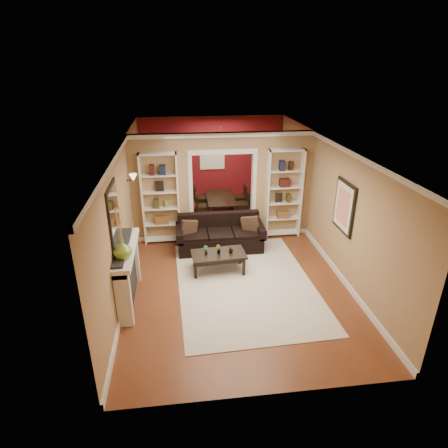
{
  "coord_description": "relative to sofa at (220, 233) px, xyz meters",
  "views": [
    {
      "loc": [
        -1.07,
        -7.71,
        4.28
      ],
      "look_at": [
        -0.21,
        -0.8,
        1.21
      ],
      "focal_mm": 30.0,
      "sensor_mm": 36.0,
      "label": 1
    }
  ],
  "objects": [
    {
      "name": "dining_chair_nw",
      "position": [
        -0.25,
        1.97,
        -0.03
      ],
      "size": [
        0.48,
        0.48,
        0.77
      ],
      "primitive_type": "cube",
      "rotation": [
        0.0,
        0.0,
        1.27
      ],
      "color": "black",
      "rests_on": "floor"
    },
    {
      "name": "coffee_table",
      "position": [
        -0.15,
        -1.05,
        -0.2
      ],
      "size": [
        1.2,
        0.72,
        0.44
      ],
      "primitive_type": "cube",
      "rotation": [
        0.0,
        0.0,
        0.08
      ],
      "color": "black",
      "rests_on": "floor"
    },
    {
      "name": "area_rug",
      "position": [
        0.34,
        -1.62,
        -0.41
      ],
      "size": [
        2.89,
        3.95,
        0.01
      ],
      "primitive_type": "cube",
      "rotation": [
        0.0,
        0.0,
        0.04
      ],
      "color": "silver",
      "rests_on": "floor"
    },
    {
      "name": "red_back_panel",
      "position": [
        0.15,
        3.52,
        0.91
      ],
      "size": [
        4.44,
        0.04,
        2.64
      ],
      "primitive_type": "cube",
      "color": "maroon",
      "rests_on": "floor"
    },
    {
      "name": "dining_chair_ne",
      "position": [
        0.85,
        1.97,
        -0.02
      ],
      "size": [
        0.48,
        0.48,
        0.79
      ],
      "primitive_type": "cube",
      "rotation": [
        0.0,
        0.0,
        -1.84
      ],
      "color": "black",
      "rests_on": "floor"
    },
    {
      "name": "ceiling",
      "position": [
        0.15,
        -0.45,
        2.29
      ],
      "size": [
        8.0,
        8.0,
        0.0
      ],
      "primitive_type": "plane",
      "rotation": [
        3.14,
        0.0,
        0.0
      ],
      "color": "white",
      "rests_on": "ground"
    },
    {
      "name": "dining_chair_se",
      "position": [
        0.85,
        2.57,
        -0.01
      ],
      "size": [
        0.51,
        0.51,
        0.81
      ],
      "primitive_type": "cube",
      "rotation": [
        0.0,
        0.0,
        -1.89
      ],
      "color": "black",
      "rests_on": "floor"
    },
    {
      "name": "vase",
      "position": [
        -1.94,
        -2.36,
        0.92
      ],
      "size": [
        0.42,
        0.42,
        0.34
      ],
      "primitive_type": "imported",
      "rotation": [
        0.0,
        0.0,
        0.33
      ],
      "color": "olive",
      "rests_on": "fireplace"
    },
    {
      "name": "bookshelf_right",
      "position": [
        1.7,
        0.58,
        0.74
      ],
      "size": [
        0.9,
        0.3,
        2.3
      ],
      "primitive_type": "cube",
      "color": "white",
      "rests_on": "floor"
    },
    {
      "name": "wall_sconce",
      "position": [
        -2.0,
        0.1,
        1.42
      ],
      "size": [
        0.18,
        0.18,
        0.22
      ],
      "primitive_type": "cube",
      "color": "#FFE0A5",
      "rests_on": "wall_left"
    },
    {
      "name": "partition_wall",
      "position": [
        0.15,
        0.75,
        0.94
      ],
      "size": [
        4.5,
        0.15,
        2.7
      ],
      "primitive_type": "cube",
      "color": "tan",
      "rests_on": "floor"
    },
    {
      "name": "pillow_left",
      "position": [
        -0.75,
        -0.02,
        0.19
      ],
      "size": [
        0.41,
        0.25,
        0.39
      ],
      "primitive_type": "cube",
      "rotation": [
        0.0,
        0.0,
        0.38
      ],
      "color": "#4E3421",
      "rests_on": "sofa"
    },
    {
      "name": "plant_left",
      "position": [
        -0.42,
        -1.05,
        0.13
      ],
      "size": [
        0.13,
        0.11,
        0.21
      ],
      "primitive_type": "imported",
      "rotation": [
        0.0,
        0.0,
        0.43
      ],
      "color": "#336626",
      "rests_on": "coffee_table"
    },
    {
      "name": "dining_table",
      "position": [
        0.3,
        2.27,
        -0.15
      ],
      "size": [
        1.48,
        0.83,
        0.52
      ],
      "primitive_type": "imported",
      "rotation": [
        0.0,
        0.0,
        1.57
      ],
      "color": "black",
      "rests_on": "floor"
    },
    {
      "name": "wall_front",
      "position": [
        0.15,
        -4.45,
        0.94
      ],
      "size": [
        8.0,
        0.0,
        8.0
      ],
      "primitive_type": "plane",
      "rotation": [
        -1.57,
        0.0,
        0.0
      ],
      "color": "tan",
      "rests_on": "ground"
    },
    {
      "name": "mirror",
      "position": [
        -2.08,
        -1.95,
        1.39
      ],
      "size": [
        0.03,
        0.95,
        1.1
      ],
      "primitive_type": "cube",
      "color": "silver",
      "rests_on": "wall_left"
    },
    {
      "name": "fireplace",
      "position": [
        -1.94,
        -1.95,
        0.17
      ],
      "size": [
        0.32,
        1.7,
        1.16
      ],
      "primitive_type": "cube",
      "color": "white",
      "rests_on": "floor"
    },
    {
      "name": "wall_left",
      "position": [
        -2.1,
        -0.45,
        0.94
      ],
      "size": [
        0.0,
        8.0,
        8.0
      ],
      "primitive_type": "plane",
      "rotation": [
        1.57,
        0.0,
        1.57
      ],
      "color": "tan",
      "rests_on": "ground"
    },
    {
      "name": "plant_center",
      "position": [
        -0.15,
        -1.05,
        0.12
      ],
      "size": [
        0.14,
        0.13,
        0.19
      ],
      "primitive_type": "imported",
      "rotation": [
        0.0,
        0.0,
        2.51
      ],
      "color": "#336626",
      "rests_on": "coffee_table"
    },
    {
      "name": "bookshelf_left",
      "position": [
        -1.4,
        0.58,
        0.74
      ],
      "size": [
        0.9,
        0.3,
        2.3
      ],
      "primitive_type": "cube",
      "color": "white",
      "rests_on": "floor"
    },
    {
      "name": "wall_back",
      "position": [
        0.15,
        3.55,
        0.94
      ],
      "size": [
        8.0,
        0.0,
        8.0
      ],
      "primitive_type": "plane",
      "rotation": [
        1.57,
        0.0,
        0.0
      ],
      "color": "tan",
      "rests_on": "ground"
    },
    {
      "name": "plant_right",
      "position": [
        0.12,
        -1.05,
        0.11
      ],
      "size": [
        0.13,
        0.13,
        0.18
      ],
      "primitive_type": "imported",
      "rotation": [
        0.0,
        0.0,
        4.29
      ],
      "color": "#336626",
      "rests_on": "coffee_table"
    },
    {
      "name": "dining_chair_sw",
      "position": [
        -0.25,
        2.57,
        0.01
      ],
      "size": [
        0.47,
        0.47,
        0.86
      ],
      "primitive_type": "cube",
      "rotation": [
        0.0,
        0.0,
        1.69
      ],
      "color": "black",
      "rests_on": "floor"
    },
    {
      "name": "floor",
      "position": [
        0.15,
        -0.45,
        -0.41
      ],
      "size": [
        8.0,
        8.0,
        0.0
      ],
      "primitive_type": "plane",
      "color": "brown",
      "rests_on": "ground"
    },
    {
      "name": "framed_art",
      "position": [
        2.36,
        -1.45,
        1.14
      ],
      "size": [
        0.04,
        0.85,
        1.05
      ],
      "primitive_type": "cube",
      "color": "black",
      "rests_on": "wall_right"
    },
    {
      "name": "sofa",
      "position": [
        0.0,
        0.0,
        0.0
      ],
      "size": [
        2.12,
        0.92,
        0.83
      ],
      "primitive_type": "cube",
      "color": "black",
      "rests_on": "floor"
    },
    {
      "name": "dining_window",
      "position": [
        0.15,
        3.48,
        1.14
      ],
      "size": [
        0.78,
        0.03,
        0.98
      ],
      "primitive_type": "cube",
      "color": "#8CA5CC",
      "rests_on": "wall_back"
    },
    {
      "name": "wall_right",
      "position": [
        2.4,
        -0.45,
        0.94
      ],
      "size": [
        0.0,
        8.0,
        8.0
      ],
      "primitive_type": "plane",
      "rotation": [
        1.57,
        0.0,
        -1.57
      ],
      "color": "tan",
      "rests_on": "ground"
    },
    {
      "name": "chandelier",
      "position": [
        0.15,
        2.25,
        1.61
      ],
      "size": [
        0.5,
        0.5,
        0.3
      ],
      "primitive_type": "cube",
      "color": "#382619",
      "rests_on": "ceiling"
    },
    {
      "name": "pillow_right",
      "position": [
        0.75,
        -0.02,
        0.21
      ],
      "size": [
        0.44,
        0.29,
        0.43
      ],
      "primitive_type": "cube",
      "rotation": [
        0.0,
        0.0,
        -0.44
      ],
      "color": "#4E3421",
      "rests_on": "sofa"
    }
  ]
}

